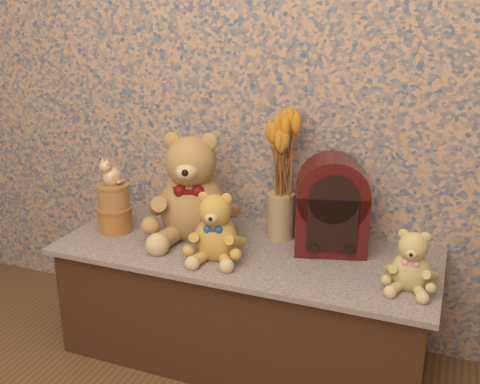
% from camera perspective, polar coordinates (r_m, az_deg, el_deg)
% --- Properties ---
extents(display_shelf, '(1.41, 0.57, 0.45)m').
position_cam_1_polar(display_shelf, '(2.21, 0.49, -11.14)').
color(display_shelf, '#364E70').
rests_on(display_shelf, ground).
extents(teddy_large, '(0.46, 0.50, 0.45)m').
position_cam_1_polar(teddy_large, '(2.16, -4.88, 1.09)').
color(teddy_large, olive).
rests_on(teddy_large, display_shelf).
extents(teddy_medium, '(0.26, 0.29, 0.27)m').
position_cam_1_polar(teddy_medium, '(2.00, -2.47, -3.12)').
color(teddy_medium, '#C88738').
rests_on(teddy_medium, display_shelf).
extents(teddy_small, '(0.17, 0.21, 0.21)m').
position_cam_1_polar(teddy_small, '(1.88, 17.09, -6.33)').
color(teddy_small, tan).
rests_on(teddy_small, display_shelf).
extents(cathedral_radio, '(0.30, 0.25, 0.36)m').
position_cam_1_polar(cathedral_radio, '(2.07, 9.27, -1.21)').
color(cathedral_radio, '#3E0B0B').
rests_on(cathedral_radio, display_shelf).
extents(ceramic_vase, '(0.14, 0.14, 0.18)m').
position_cam_1_polar(ceramic_vase, '(2.19, 4.14, -2.39)').
color(ceramic_vase, tan).
rests_on(ceramic_vase, display_shelf).
extents(dried_stalks, '(0.27, 0.27, 0.46)m').
position_cam_1_polar(dried_stalks, '(2.09, 4.34, 5.85)').
color(dried_stalks, orange).
rests_on(dried_stalks, ceramic_vase).
extents(biscuit_tin_lower, '(0.14, 0.14, 0.10)m').
position_cam_1_polar(biscuit_tin_lower, '(2.31, -12.53, -2.70)').
color(biscuit_tin_lower, gold).
rests_on(biscuit_tin_lower, display_shelf).
extents(biscuit_tin_upper, '(0.16, 0.16, 0.10)m').
position_cam_1_polar(biscuit_tin_upper, '(2.28, -12.70, -0.42)').
color(biscuit_tin_upper, tan).
rests_on(biscuit_tin_upper, biscuit_tin_lower).
extents(cat_figurine, '(0.11, 0.12, 0.12)m').
position_cam_1_polar(cat_figurine, '(2.25, -12.89, 2.14)').
color(cat_figurine, silver).
rests_on(cat_figurine, biscuit_tin_upper).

